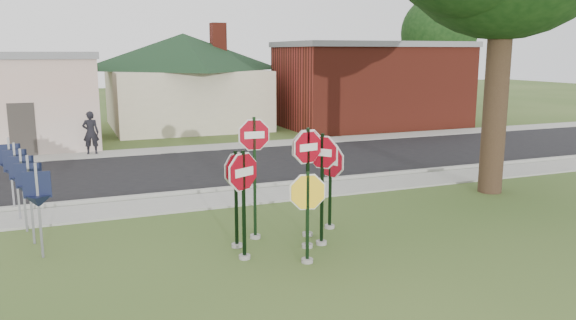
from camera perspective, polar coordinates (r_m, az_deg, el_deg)
name	(u,v)px	position (r m, az deg, el deg)	size (l,w,h in m)	color
ground	(312,266)	(11.39, 2.46, -10.68)	(120.00, 120.00, 0.00)	#304C1C
sidewalk_near	(234,198)	(16.31, -5.50, -3.91)	(60.00, 1.60, 0.06)	gray
road	(199,169)	(20.56, -9.03, -0.92)	(60.00, 7.00, 0.04)	black
sidewalk_far	(177,150)	(24.70, -11.26, 1.02)	(60.00, 1.60, 0.06)	gray
curb	(225,189)	(17.23, -6.44, -2.98)	(60.00, 0.20, 0.14)	gray
stop_sign_center	(308,173)	(11.93, 2.02, -1.28)	(0.96, 0.24, 2.71)	gray
stop_sign_yellow	(308,208)	(11.19, 2.00, -4.87)	(1.01, 0.24, 1.98)	gray
stop_sign_left	(244,190)	(11.35, -4.54, -3.08)	(0.97, 0.52, 2.37)	gray
stop_sign_right	(322,174)	(12.15, 3.49, -1.47)	(0.63, 0.81, 2.58)	gray
stop_sign_back_right	(308,166)	(12.70, 2.03, -0.62)	(1.09, 0.24, 2.64)	gray
stop_sign_back_left	(254,162)	(12.52, -3.43, -0.16)	(0.98, 0.24, 2.88)	gray
stop_sign_far_right	(330,173)	(13.36, 4.32, -1.32)	(0.38, 1.11, 2.25)	gray
stop_sign_far_left	(236,188)	(12.07, -5.31, -2.83)	(0.81, 0.57, 2.23)	gray
route_sign_row	(23,181)	(14.49, -25.35, -1.97)	(1.43, 4.63, 2.00)	#59595E
building_house	(184,62)	(32.29, -10.53, 9.79)	(11.60, 11.60, 6.20)	beige
building_brick	(371,84)	(32.61, 8.48, 7.67)	(10.20, 6.20, 4.75)	maroon
bg_tree_right	(439,33)	(44.36, 15.08, 12.36)	(5.60, 5.60, 8.40)	black
pedestrian	(91,133)	(24.36, -19.41, 2.65)	(0.64, 0.42, 1.77)	black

